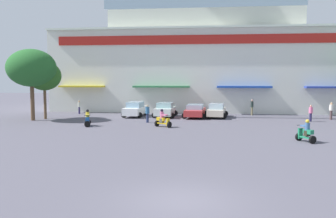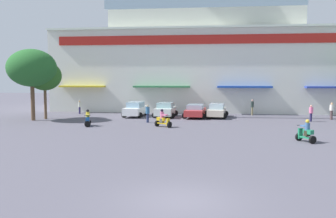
{
  "view_description": "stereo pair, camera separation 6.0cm",
  "coord_description": "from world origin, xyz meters",
  "px_view_note": "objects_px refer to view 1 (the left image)",
  "views": [
    {
      "loc": [
        1.01,
        -12.44,
        4.34
      ],
      "look_at": [
        -2.17,
        14.08,
        1.94
      ],
      "focal_mm": 39.33,
      "sensor_mm": 36.0,
      "label": 1
    },
    {
      "loc": [
        1.07,
        -12.44,
        4.34
      ],
      "look_at": [
        -2.17,
        14.08,
        1.94
      ],
      "focal_mm": 39.33,
      "sensor_mm": 36.0,
      "label": 2
    }
  ],
  "objects_px": {
    "pedestrian_0": "(79,106)",
    "pedestrian_2": "(147,112)",
    "plaza_tree_2": "(31,68)",
    "parked_car_3": "(217,111)",
    "parked_car_2": "(195,111)",
    "scooter_rider_5": "(88,119)",
    "parked_car_0": "(135,109)",
    "pedestrian_1": "(252,106)",
    "scooter_rider_0": "(163,120)",
    "parked_car_1": "(165,110)",
    "pedestrian_4": "(311,112)",
    "plaza_tree_0": "(44,76)",
    "pedestrian_3": "(331,110)",
    "scooter_rider_1": "(306,133)"
  },
  "relations": [
    {
      "from": "plaza_tree_2",
      "to": "scooter_rider_0",
      "type": "height_order",
      "value": "plaza_tree_2"
    },
    {
      "from": "plaza_tree_2",
      "to": "pedestrian_0",
      "type": "height_order",
      "value": "plaza_tree_2"
    },
    {
      "from": "pedestrian_2",
      "to": "pedestrian_3",
      "type": "height_order",
      "value": "pedestrian_3"
    },
    {
      "from": "parked_car_0",
      "to": "parked_car_1",
      "type": "distance_m",
      "value": 3.23
    },
    {
      "from": "parked_car_2",
      "to": "pedestrian_0",
      "type": "height_order",
      "value": "pedestrian_0"
    },
    {
      "from": "plaza_tree_0",
      "to": "pedestrian_1",
      "type": "distance_m",
      "value": 22.28
    },
    {
      "from": "parked_car_0",
      "to": "pedestrian_3",
      "type": "relative_size",
      "value": 2.64
    },
    {
      "from": "scooter_rider_1",
      "to": "pedestrian_4",
      "type": "relative_size",
      "value": 0.96
    },
    {
      "from": "scooter_rider_1",
      "to": "parked_car_1",
      "type": "bearing_deg",
      "value": 128.87
    },
    {
      "from": "pedestrian_0",
      "to": "parked_car_2",
      "type": "bearing_deg",
      "value": -9.47
    },
    {
      "from": "parked_car_2",
      "to": "scooter_rider_5",
      "type": "distance_m",
      "value": 11.81
    },
    {
      "from": "pedestrian_0",
      "to": "pedestrian_3",
      "type": "height_order",
      "value": "pedestrian_3"
    },
    {
      "from": "pedestrian_4",
      "to": "plaza_tree_0",
      "type": "bearing_deg",
      "value": -177.66
    },
    {
      "from": "scooter_rider_1",
      "to": "scooter_rider_5",
      "type": "height_order",
      "value": "scooter_rider_1"
    },
    {
      "from": "parked_car_1",
      "to": "pedestrian_4",
      "type": "xyz_separation_m",
      "value": [
        14.31,
        -2.24,
        0.13
      ]
    },
    {
      "from": "parked_car_0",
      "to": "pedestrian_2",
      "type": "height_order",
      "value": "pedestrian_2"
    },
    {
      "from": "plaza_tree_2",
      "to": "parked_car_3",
      "type": "height_order",
      "value": "plaza_tree_2"
    },
    {
      "from": "pedestrian_4",
      "to": "parked_car_3",
      "type": "bearing_deg",
      "value": 165.3
    },
    {
      "from": "parked_car_0",
      "to": "scooter_rider_0",
      "type": "xyz_separation_m",
      "value": [
        4.02,
        -7.73,
        -0.17
      ]
    },
    {
      "from": "parked_car_1",
      "to": "pedestrian_4",
      "type": "relative_size",
      "value": 2.64
    },
    {
      "from": "plaza_tree_2",
      "to": "pedestrian_3",
      "type": "distance_m",
      "value": 29.78
    },
    {
      "from": "parked_car_0",
      "to": "scooter_rider_5",
      "type": "height_order",
      "value": "parked_car_0"
    },
    {
      "from": "pedestrian_0",
      "to": "pedestrian_2",
      "type": "xyz_separation_m",
      "value": [
        9.17,
        -6.89,
        0.07
      ]
    },
    {
      "from": "plaza_tree_2",
      "to": "pedestrian_4",
      "type": "height_order",
      "value": "plaza_tree_2"
    },
    {
      "from": "parked_car_2",
      "to": "parked_car_0",
      "type": "bearing_deg",
      "value": 177.86
    },
    {
      "from": "pedestrian_0",
      "to": "pedestrian_4",
      "type": "bearing_deg",
      "value": -9.85
    },
    {
      "from": "parked_car_2",
      "to": "plaza_tree_0",
      "type": "bearing_deg",
      "value": -168.34
    },
    {
      "from": "pedestrian_0",
      "to": "pedestrian_1",
      "type": "height_order",
      "value": "pedestrian_1"
    },
    {
      "from": "scooter_rider_5",
      "to": "pedestrian_4",
      "type": "bearing_deg",
      "value": 15.73
    },
    {
      "from": "plaza_tree_2",
      "to": "parked_car_3",
      "type": "distance_m",
      "value": 19.0
    },
    {
      "from": "plaza_tree_2",
      "to": "parked_car_3",
      "type": "xyz_separation_m",
      "value": [
        17.89,
        4.68,
        -4.37
      ]
    },
    {
      "from": "parked_car_2",
      "to": "parked_car_3",
      "type": "bearing_deg",
      "value": 7.91
    },
    {
      "from": "pedestrian_1",
      "to": "pedestrian_4",
      "type": "bearing_deg",
      "value": -46.1
    },
    {
      "from": "plaza_tree_0",
      "to": "pedestrian_3",
      "type": "relative_size",
      "value": 3.39
    },
    {
      "from": "parked_car_3",
      "to": "pedestrian_2",
      "type": "distance_m",
      "value": 8.15
    },
    {
      "from": "parked_car_1",
      "to": "scooter_rider_0",
      "type": "relative_size",
      "value": 2.71
    },
    {
      "from": "pedestrian_1",
      "to": "scooter_rider_0",
      "type": "bearing_deg",
      "value": -128.86
    },
    {
      "from": "plaza_tree_0",
      "to": "pedestrian_2",
      "type": "bearing_deg",
      "value": -8.29
    },
    {
      "from": "plaza_tree_0",
      "to": "parked_car_3",
      "type": "distance_m",
      "value": 17.91
    },
    {
      "from": "plaza_tree_2",
      "to": "scooter_rider_5",
      "type": "bearing_deg",
      "value": -26.34
    },
    {
      "from": "scooter_rider_0",
      "to": "pedestrian_0",
      "type": "xyz_separation_m",
      "value": [
        -10.99,
        9.73,
        0.25
      ]
    },
    {
      "from": "parked_car_2",
      "to": "scooter_rider_5",
      "type": "xyz_separation_m",
      "value": [
        -8.97,
        -7.68,
        -0.11
      ]
    },
    {
      "from": "pedestrian_1",
      "to": "pedestrian_4",
      "type": "height_order",
      "value": "pedestrian_1"
    },
    {
      "from": "scooter_rider_1",
      "to": "pedestrian_0",
      "type": "xyz_separation_m",
      "value": [
        -21.29,
        15.76,
        0.24
      ]
    },
    {
      "from": "pedestrian_0",
      "to": "pedestrian_2",
      "type": "relative_size",
      "value": 0.92
    },
    {
      "from": "scooter_rider_0",
      "to": "pedestrian_4",
      "type": "bearing_deg",
      "value": 22.02
    },
    {
      "from": "pedestrian_3",
      "to": "pedestrian_4",
      "type": "distance_m",
      "value": 3.01
    },
    {
      "from": "scooter_rider_0",
      "to": "scooter_rider_5",
      "type": "bearing_deg",
      "value": -178.35
    },
    {
      "from": "parked_car_0",
      "to": "parked_car_3",
      "type": "height_order",
      "value": "parked_car_0"
    },
    {
      "from": "pedestrian_0",
      "to": "parked_car_1",
      "type": "bearing_deg",
      "value": -11.16
    }
  ]
}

